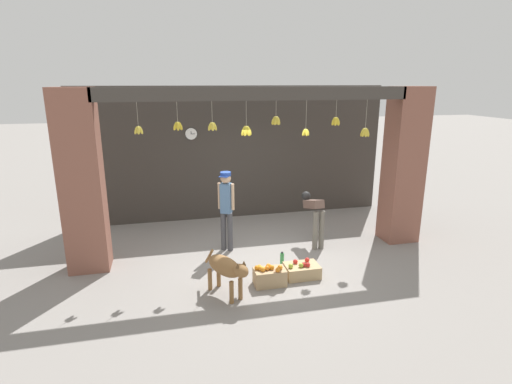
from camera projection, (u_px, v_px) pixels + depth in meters
name	position (u px, v px, depth m)	size (l,w,h in m)	color
ground_plane	(260.00, 258.00, 7.83)	(60.00, 60.00, 0.00)	gray
shop_back_wall	(236.00, 153.00, 9.88)	(7.62, 0.12, 3.25)	#38332D
shop_pillar_left	(82.00, 183.00, 6.99)	(0.70, 0.60, 3.25)	brown
shop_pillar_right	(404.00, 166.00, 8.36)	(0.70, 0.60, 3.25)	brown
storefront_awning	(261.00, 96.00, 7.12)	(5.72, 0.27, 0.96)	#3D3833
dog	(226.00, 268.00, 6.31)	(0.66, 0.99, 0.72)	olive
shopkeeper	(226.00, 205.00, 7.94)	(0.31, 0.31, 1.64)	#424247
worker_stooping	(314.00, 213.00, 8.27)	(0.28, 0.81, 1.06)	#6B665B
fruit_crate_oranges	(269.00, 276.00, 6.74)	(0.53, 0.32, 0.36)	tan
fruit_crate_apples	(302.00, 270.00, 7.04)	(0.60, 0.42, 0.30)	tan
water_bottle	(282.00, 259.00, 7.48)	(0.07, 0.07, 0.27)	#38934C
wall_clock	(191.00, 134.00, 9.44)	(0.29, 0.03, 0.29)	black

